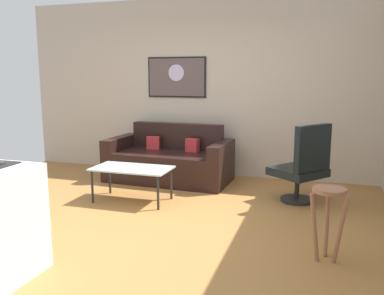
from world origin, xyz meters
The scene contains 7 objects.
ground centered at (0.00, 0.00, -0.02)m, with size 6.40×6.40×0.04m, color olive.
back_wall centered at (0.00, 2.42, 1.40)m, with size 6.40×0.05×2.80m, color #BDAD9A.
couch centered at (-0.46, 1.80, 0.29)m, with size 1.88×0.97×0.85m.
coffee_table centered at (-0.55, 0.68, 0.40)m, with size 0.99×0.54×0.44m.
armchair centered at (1.53, 1.24, 0.48)m, with size 0.80×0.80×1.01m.
bar_stool centered at (1.80, -0.35, 0.48)m, with size 0.33×0.32×0.65m.
wall_painting centered at (-0.55, 2.38, 1.57)m, with size 0.99×0.03×0.65m.
Camera 1 is at (1.69, -3.85, 1.59)m, focal length 37.71 mm.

